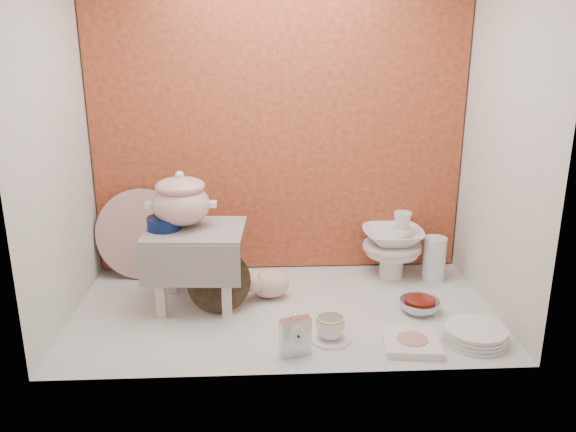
# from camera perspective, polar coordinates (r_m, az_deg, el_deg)

# --- Properties ---
(ground) EXTENTS (1.80, 1.80, 0.00)m
(ground) POSITION_cam_1_polar(r_m,az_deg,el_deg) (2.55, -0.43, -9.17)
(ground) COLOR silver
(ground) RESTS_ON ground
(niche_shell) EXTENTS (1.86, 1.03, 1.53)m
(niche_shell) POSITION_cam_1_polar(r_m,az_deg,el_deg) (2.47, -0.66, 12.48)
(niche_shell) COLOR #BE602F
(niche_shell) RESTS_ON ground
(step_stool) EXTENTS (0.43, 0.38, 0.35)m
(step_stool) POSITION_cam_1_polar(r_m,az_deg,el_deg) (2.56, -8.91, -4.96)
(step_stool) COLOR silver
(step_stool) RESTS_ON ground
(soup_tureen) EXTENTS (0.32, 0.32, 0.25)m
(soup_tureen) POSITION_cam_1_polar(r_m,az_deg,el_deg) (2.50, -10.48, 1.66)
(soup_tureen) COLOR white
(soup_tureen) RESTS_ON step_stool
(cobalt_bowl) EXTENTS (0.17, 0.17, 0.05)m
(cobalt_bowl) POSITION_cam_1_polar(r_m,az_deg,el_deg) (2.51, -12.05, -0.69)
(cobalt_bowl) COLOR #091846
(cobalt_bowl) RESTS_ON step_stool
(floral_platter) EXTENTS (0.44, 0.11, 0.44)m
(floral_platter) POSITION_cam_1_polar(r_m,az_deg,el_deg) (2.90, -14.14, -1.73)
(floral_platter) COLOR silver
(floral_platter) RESTS_ON ground
(blue_white_vase) EXTENTS (0.28, 0.28, 0.26)m
(blue_white_vase) POSITION_cam_1_polar(r_m,az_deg,el_deg) (2.86, -10.00, -3.60)
(blue_white_vase) COLOR white
(blue_white_vase) RESTS_ON ground
(lacquer_tray) EXTENTS (0.29, 0.13, 0.26)m
(lacquer_tray) POSITION_cam_1_polar(r_m,az_deg,el_deg) (2.52, -6.83, -6.35)
(lacquer_tray) COLOR black
(lacquer_tray) RESTS_ON ground
(mantel_clock) EXTENTS (0.12, 0.08, 0.17)m
(mantel_clock) POSITION_cam_1_polar(r_m,az_deg,el_deg) (2.18, 0.71, -11.56)
(mantel_clock) COLOR silver
(mantel_clock) RESTS_ON ground
(plush_pig) EXTENTS (0.26, 0.20, 0.14)m
(plush_pig) POSITION_cam_1_polar(r_m,az_deg,el_deg) (2.63, -1.84, -6.65)
(plush_pig) COLOR #D5AD96
(plush_pig) RESTS_ON ground
(teacup_saucer) EXTENTS (0.17, 0.17, 0.01)m
(teacup_saucer) POSITION_cam_1_polar(r_m,az_deg,el_deg) (2.32, 4.15, -11.93)
(teacup_saucer) COLOR white
(teacup_saucer) RESTS_ON ground
(gold_rim_teacup) EXTENTS (0.13, 0.13, 0.09)m
(gold_rim_teacup) POSITION_cam_1_polar(r_m,az_deg,el_deg) (2.30, 4.17, -10.84)
(gold_rim_teacup) COLOR white
(gold_rim_teacup) RESTS_ON teacup_saucer
(lattice_dish) EXTENTS (0.24, 0.24, 0.03)m
(lattice_dish) POSITION_cam_1_polar(r_m,az_deg,el_deg) (2.32, 12.07, -12.05)
(lattice_dish) COLOR white
(lattice_dish) RESTS_ON ground
(dinner_plate_stack) EXTENTS (0.32, 0.32, 0.06)m
(dinner_plate_stack) POSITION_cam_1_polar(r_m,az_deg,el_deg) (2.41, 17.91, -11.01)
(dinner_plate_stack) COLOR white
(dinner_plate_stack) RESTS_ON ground
(crystal_bowl) EXTENTS (0.20, 0.20, 0.05)m
(crystal_bowl) POSITION_cam_1_polar(r_m,az_deg,el_deg) (2.59, 12.78, -8.61)
(crystal_bowl) COLOR silver
(crystal_bowl) RESTS_ON ground
(clear_glass_vase) EXTENTS (0.14, 0.14, 0.22)m
(clear_glass_vase) POSITION_cam_1_polar(r_m,az_deg,el_deg) (2.89, 14.15, -4.09)
(clear_glass_vase) COLOR silver
(clear_glass_vase) RESTS_ON ground
(porcelain_tower) EXTENTS (0.38, 0.38, 0.33)m
(porcelain_tower) POSITION_cam_1_polar(r_m,az_deg,el_deg) (2.87, 10.20, -2.76)
(porcelain_tower) COLOR white
(porcelain_tower) RESTS_ON ground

